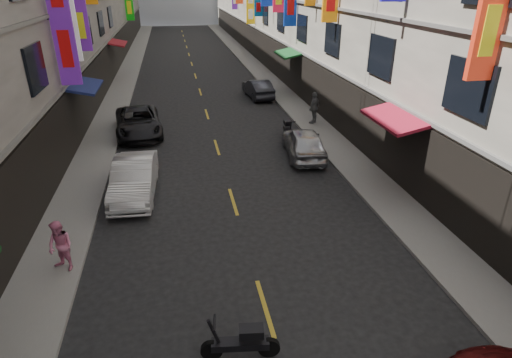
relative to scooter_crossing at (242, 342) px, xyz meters
name	(u,v)px	position (x,y,z in m)	size (l,w,h in m)	color
sidewalk_left	(125,78)	(-5.14, 31.48, -0.38)	(2.00, 90.00, 0.12)	slate
sidewalk_right	(262,73)	(6.86, 31.48, -0.38)	(2.00, 90.00, 0.12)	slate
street_awnings	(186,81)	(-0.40, 15.48, 2.56)	(13.99, 35.20, 0.41)	#13491C
lane_markings	(198,83)	(0.86, 28.48, -0.44)	(0.12, 80.20, 0.01)	gold
scooter_crossing	(242,342)	(0.00, 0.00, 0.00)	(1.80, 0.55, 1.14)	black
scooter_far_right	(288,130)	(4.82, 14.27, 0.00)	(0.50, 1.80, 1.14)	black
car_left_mid	(134,178)	(-2.87, 8.77, 0.29)	(1.55, 4.44, 1.46)	silver
car_left_far	(138,122)	(-3.14, 16.30, 0.27)	(2.35, 5.09, 1.42)	black
car_right_mid	(304,143)	(4.86, 11.46, 0.27)	(1.68, 4.18, 1.43)	#B4B4B9
car_right_far	(258,89)	(4.86, 23.00, 0.22)	(1.40, 4.00, 1.32)	#24252B
pedestrian_lfar	(61,246)	(-4.59, 4.04, 0.46)	(0.76, 0.52, 1.57)	pink
pedestrian_rfar	(314,108)	(6.85, 16.07, 0.61)	(1.09, 0.62, 1.86)	slate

